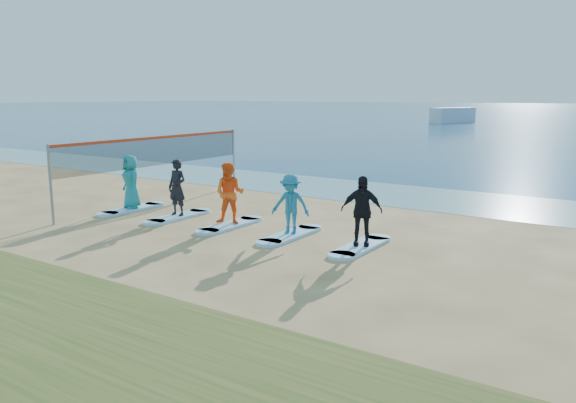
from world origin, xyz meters
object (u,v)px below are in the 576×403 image
Objects in this scene: volleyball_net at (158,152)px; student_1 at (177,187)px; student_2 at (230,193)px; student_3 at (291,204)px; boat_offshore_a at (452,123)px; surfboard_1 at (178,217)px; surfboard_3 at (291,235)px; surfboard_0 at (132,209)px; surfboard_2 at (230,225)px; student_0 at (131,182)px; surfboard_4 at (361,246)px; student_4 at (362,211)px.

volleyball_net reaches higher than student_1.
student_2 is 2.22m from student_3.
surfboard_1 is at bearing -57.92° from boat_offshore_a.
boat_offshore_a reaches higher than surfboard_3.
student_1 reaches higher than surfboard_0.
student_2 is (0.00, 0.00, 0.99)m from surfboard_2.
volleyball_net is 4.13× the size of surfboard_2.
student_0 is 0.98× the size of student_2.
surfboard_0 is 1.00× the size of surfboard_4.
surfboard_3 is at bearing -12.98° from volleyball_net.
surfboard_0 is 2.22m from surfboard_1.
student_4 is (4.43, 0.00, 0.96)m from surfboard_2.
surfboard_3 is (6.65, 0.00, -0.97)m from student_0.
student_1 reaches higher than surfboard_1.
student_3 is at bearing 155.92° from student_4.
student_0 is 0.84× the size of surfboard_3.
volleyball_net is 5.39m from surfboard_2.
volleyball_net reaches higher than student_3.
surfboard_0 and surfboard_4 have the same top height.
surfboard_0 is 0.97m from student_0.
student_3 is at bearing 0.00° from surfboard_3.
surfboard_4 is at bearing 0.00° from surfboard_0.
surfboard_1 is 4.43m from surfboard_3.
surfboard_2 is 1.30× the size of student_3.
surfboard_4 is 0.96m from student_4.
surfboard_0 is at bearing 177.67° from student_1.
student_3 reaches higher than surfboard_3.
student_0 is at bearing -59.66° from boat_offshore_a.
boat_offshore_a is 4.23× the size of student_0.
surfboard_2 is 1.17× the size of student_2.
surfboard_2 is (4.43, 0.00, -0.97)m from student_0.
surfboard_0 is at bearing 180.00° from surfboard_3.
surfboard_3 and surfboard_4 have the same top height.
surfboard_3 is (2.22, 0.00, 0.00)m from surfboard_2.
student_1 is at bearing 164.19° from student_3.
volleyball_net is at bearing 145.55° from student_1.
surfboard_3 is (4.43, 0.00, 0.00)m from surfboard_1.
surfboard_2 is at bearing -56.19° from boat_offshore_a.
boat_offshore_a is at bearing 99.18° from volleyball_net.
volleyball_net reaches higher than boat_offshore_a.
student_3 is at bearing 0.00° from surfboard_0.
student_3 is 0.92× the size of student_4.
student_4 is at bearing 19.18° from student_0.
student_1 is 1.09× the size of student_3.
surfboard_2 is (4.79, -1.62, -1.86)m from volleyball_net.
student_2 reaches higher than student_3.
student_1 reaches higher than student_4.
student_0 is 4.54m from surfboard_2.
surfboard_0 is 4.54m from student_2.
student_0 is at bearing 0.00° from surfboard_0.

